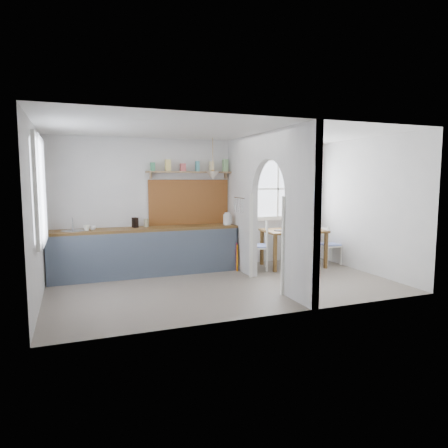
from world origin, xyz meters
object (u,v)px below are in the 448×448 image
object	(u,v)px
kettle	(227,219)
chair_left	(257,246)
dining_table	(293,248)
vase	(293,224)
chair_right	(330,244)

from	to	relation	value
kettle	chair_left	bearing A→B (deg)	-28.17
dining_table	kettle	xyz separation A→B (m)	(-1.37, 0.27, 0.64)
chair_left	kettle	world-z (taller)	kettle
chair_left	vase	world-z (taller)	vase
kettle	vase	distance (m)	1.48
chair_right	vase	xyz separation A→B (m)	(-0.78, 0.24, 0.46)
vase	kettle	bearing A→B (deg)	177.36
dining_table	kettle	size ratio (longest dim) A/B	4.98
dining_table	chair_right	world-z (taller)	chair_right
chair_left	kettle	xyz separation A→B (m)	(-0.54, 0.24, 0.54)
dining_table	vase	size ratio (longest dim) A/B	6.06
chair_left	chair_right	distance (m)	1.71
chair_left	chair_right	world-z (taller)	chair_left
kettle	dining_table	bearing A→B (deg)	-16.08
chair_left	chair_right	size ratio (longest dim) A/B	1.16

